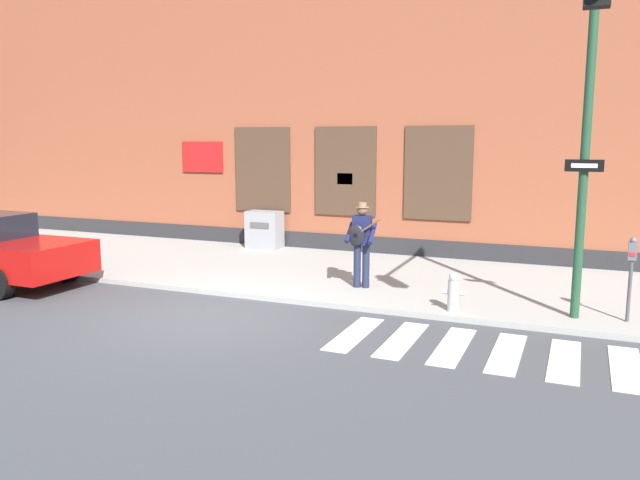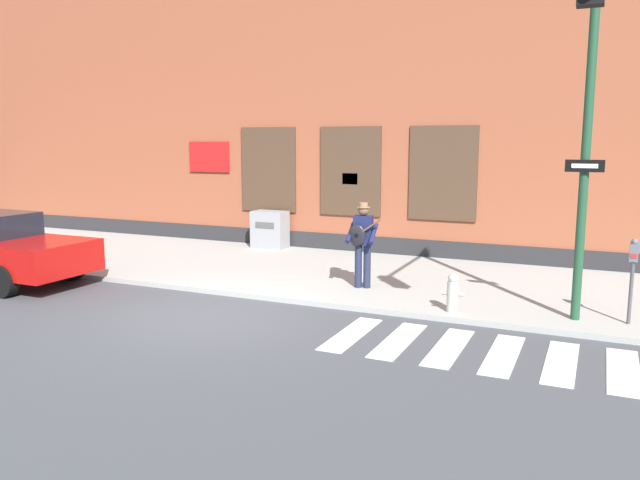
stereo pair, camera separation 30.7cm
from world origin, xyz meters
name	(u,v)px [view 1 (the left image)]	position (x,y,z in m)	size (l,w,h in m)	color
ground_plane	(211,317)	(0.00, 0.00, 0.00)	(160.00, 160.00, 0.00)	#424449
sidewalk	(305,271)	(0.00, 4.08, 0.05)	(28.00, 5.40, 0.10)	#9E9E99
building_backdrop	(370,109)	(0.00, 8.78, 4.02)	(28.00, 4.06, 8.06)	brown
crosswalk	(507,353)	(5.08, 0.08, 0.01)	(5.20, 1.90, 0.01)	silver
busker	(361,240)	(1.84, 2.80, 1.11)	(0.73, 0.56, 1.76)	#1E233D
traffic_light	(590,88)	(5.97, 0.89, 3.85)	(0.60, 3.43, 5.41)	#1E472D
parking_meter	(631,266)	(6.78, 2.21, 1.05)	(0.13, 0.11, 1.44)	#47474C
utility_box	(264,230)	(-2.27, 6.33, 0.62)	(0.97, 0.60, 1.04)	gray
fire_hydrant	(453,292)	(3.95, 1.73, 0.45)	(0.38, 0.20, 0.70)	#B2ADA8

